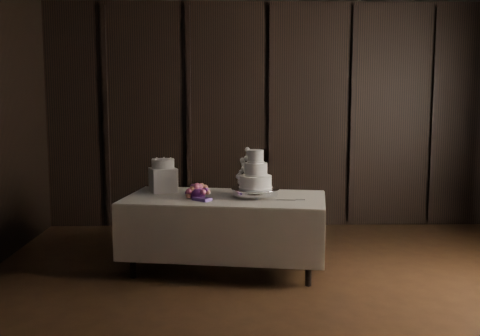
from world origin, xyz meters
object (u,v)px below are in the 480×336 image
object	(u,v)px
cake_stand	(255,193)
small_cake	(163,164)
display_table	(225,230)
bouquet	(197,192)
wedding_cake	(253,173)
box_pedestal	(163,180)

from	to	relation	value
cake_stand	small_cake	xyz separation A→B (m)	(-0.96, 0.35, 0.25)
display_table	bouquet	bearing A→B (deg)	-151.70
cake_stand	bouquet	distance (m)	0.58
wedding_cake	box_pedestal	size ratio (longest dim) A/B	1.48
display_table	cake_stand	distance (m)	0.49
cake_stand	small_cake	size ratio (longest dim) A/B	2.03
cake_stand	wedding_cake	world-z (taller)	wedding_cake
bouquet	box_pedestal	xyz separation A→B (m)	(-0.38, 0.41, 0.06)
small_cake	cake_stand	bearing A→B (deg)	-20.19
cake_stand	small_cake	world-z (taller)	small_cake
cake_stand	small_cake	distance (m)	1.05
wedding_cake	bouquet	xyz separation A→B (m)	(-0.55, -0.04, -0.18)
box_pedestal	cake_stand	bearing A→B (deg)	-20.19
cake_stand	display_table	bearing A→B (deg)	173.48
wedding_cake	small_cake	distance (m)	1.00
bouquet	small_cake	size ratio (longest dim) A/B	1.64
small_cake	bouquet	bearing A→B (deg)	-47.15
display_table	wedding_cake	distance (m)	0.65
cake_stand	box_pedestal	size ratio (longest dim) A/B	1.86
cake_stand	box_pedestal	bearing A→B (deg)	159.81
box_pedestal	small_cake	world-z (taller)	small_cake
bouquet	cake_stand	bearing A→B (deg)	5.97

